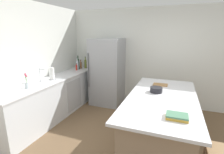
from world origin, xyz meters
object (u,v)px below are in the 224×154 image
refrigerator (107,72)px  cutting_board (160,85)px  cookbook_stack (177,116)px  olive_oil_bottle (85,64)px  soda_bottle (77,65)px  wine_bottle (78,64)px  vinegar_bottle (81,65)px  sink_faucet (40,75)px  mixing_bowl (156,90)px  hot_sauce_bottle (76,68)px  flower_vase (27,84)px  paper_towel_roll (52,74)px  kitchen_island (160,121)px

refrigerator → cutting_board: (1.50, -0.83, 0.02)m
cutting_board → cookbook_stack: bearing=-76.9°
olive_oil_bottle → soda_bottle: (-0.11, -0.27, 0.01)m
wine_bottle → vinegar_bottle: bearing=71.1°
sink_faucet → cutting_board: sink_faucet is taller
sink_faucet → mixing_bowl: bearing=5.0°
wine_bottle → hot_sauce_bottle: size_ratio=1.98×
olive_oil_bottle → wine_bottle: 0.23m
hot_sauce_bottle → cookbook_stack: bearing=-36.9°
flower_vase → cutting_board: 2.59m
wine_bottle → hot_sauce_bottle: wine_bottle is taller
sink_faucet → paper_towel_roll: bearing=70.9°
kitchen_island → cutting_board: cutting_board is taller
refrigerator → cookbook_stack: (1.82, -2.21, 0.04)m
cookbook_stack → vinegar_bottle: bearing=139.7°
cutting_board → paper_towel_roll: bearing=-169.5°
kitchen_island → refrigerator: bearing=136.8°
olive_oil_bottle → cookbook_stack: size_ratio=1.34×
sink_faucet → vinegar_bottle: sink_faucet is taller
flower_vase → olive_oil_bottle: (0.06, 2.12, 0.05)m
sink_faucet → mixing_bowl: (2.38, 0.21, -0.11)m
sink_faucet → hot_sauce_bottle: sink_faucet is taller
cutting_board → olive_oil_bottle: bearing=156.1°
flower_vase → soda_bottle: soda_bottle is taller
paper_towel_roll → olive_oil_bottle: bearing=88.1°
olive_oil_bottle → hot_sauce_bottle: size_ratio=1.75×
flower_vase → soda_bottle: 1.85m
refrigerator → hot_sauce_bottle: 0.89m
olive_oil_bottle → hot_sauce_bottle: (-0.08, -0.37, -0.05)m
kitchen_island → olive_oil_bottle: (-2.36, 1.66, 0.59)m
paper_towel_roll → mixing_bowl: 2.29m
flower_vase → mixing_bowl: 2.39m
olive_oil_bottle → cutting_board: olive_oil_bottle is taller
hot_sauce_bottle → cutting_board: hot_sauce_bottle is taller
wine_bottle → soda_bottle: wine_bottle is taller
sink_faucet → soda_bottle: bearing=88.9°
kitchen_island → cookbook_stack: bearing=-72.2°
hot_sauce_bottle → kitchen_island: bearing=-27.8°
kitchen_island → soda_bottle: 2.90m
sink_faucet → vinegar_bottle: (0.03, 1.60, -0.05)m
sink_faucet → hot_sauce_bottle: (0.05, 1.31, -0.08)m
refrigerator → sink_faucet: size_ratio=6.03×
kitchen_island → cookbook_stack: 0.89m
sink_faucet → hot_sauce_bottle: size_ratio=1.53×
kitchen_island → mixing_bowl: bearing=123.7°
olive_oil_bottle → mixing_bowl: 2.69m
soda_bottle → hot_sauce_bottle: bearing=-75.6°
cookbook_stack → cutting_board: (-0.32, 1.37, -0.02)m
refrigerator → vinegar_bottle: 0.89m
cutting_board → sink_faucet: bearing=-164.2°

